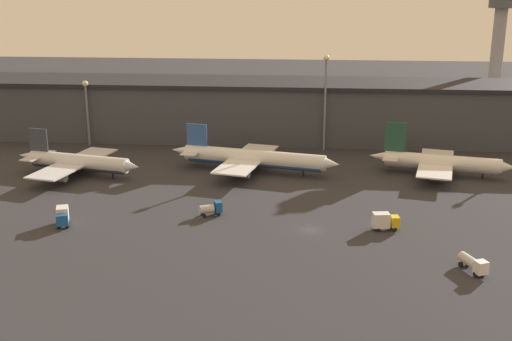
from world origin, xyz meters
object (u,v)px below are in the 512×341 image
airplane_1 (252,158)px  service_vehicle_0 (473,263)px  airplane_2 (440,163)px  airplane_0 (77,162)px  service_vehicle_1 (211,209)px  control_tower (498,48)px  service_vehicle_2 (385,221)px  service_vehicle_3 (63,216)px

airplane_1 → service_vehicle_0: 74.82m
airplane_2 → airplane_0: bearing=-162.8°
airplane_2 → service_vehicle_0: airplane_2 is taller
airplane_2 → service_vehicle_1: 67.15m
airplane_1 → control_tower: bearing=51.9°
airplane_2 → airplane_1: bearing=-166.5°
service_vehicle_2 → control_tower: bearing=57.2°
airplane_0 → airplane_1: bearing=21.2°
service_vehicle_1 → service_vehicle_3: service_vehicle_3 is taller
airplane_1 → service_vehicle_1: (-6.10, -34.92, -2.14)m
service_vehicle_0 → airplane_2: bearing=152.0°
service_vehicle_3 → airplane_0: bearing=176.5°
airplane_0 → control_tower: 149.09m
service_vehicle_1 → control_tower: 135.93m
airplane_1 → airplane_2: bearing=13.5°
service_vehicle_3 → control_tower: bearing=114.5°
service_vehicle_2 → service_vehicle_3: service_vehicle_3 is taller
airplane_1 → service_vehicle_2: bearing=-39.4°
service_vehicle_1 → airplane_1: bearing=55.4°
airplane_1 → service_vehicle_3: (-37.01, -43.37, -1.70)m
service_vehicle_0 → service_vehicle_3: (-82.47, 16.01, 0.45)m
airplane_1 → airplane_2: size_ratio=1.26×
service_vehicle_2 → service_vehicle_3: (-68.69, -3.05, 0.04)m
service_vehicle_2 → airplane_2: bearing=57.2°
service_vehicle_3 → control_tower: (117.75, 109.71, 25.65)m
airplane_0 → service_vehicle_2: airplane_0 is taller
service_vehicle_0 → service_vehicle_1: size_ratio=1.29×
airplane_2 → service_vehicle_2: 45.40m
airplane_2 → service_vehicle_0: (-5.20, -60.28, -1.91)m
service_vehicle_0 → service_vehicle_2: (-13.78, 19.06, 0.41)m
airplane_2 → service_vehicle_3: (-87.67, -44.27, -1.46)m
airplane_0 → service_vehicle_3: 37.46m
service_vehicle_1 → service_vehicle_3: 32.04m
airplane_1 → airplane_0: bearing=-158.8°
airplane_1 → service_vehicle_2: airplane_1 is taller
airplane_0 → service_vehicle_2: size_ratio=6.34×
service_vehicle_1 → control_tower: bearing=24.7°
service_vehicle_2 → service_vehicle_3: size_ratio=1.01×
service_vehicle_0 → control_tower: 133.16m
airplane_2 → service_vehicle_1: (-56.76, -35.82, -1.90)m
service_vehicle_0 → control_tower: control_tower is taller
airplane_1 → service_vehicle_3: bearing=-118.0°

